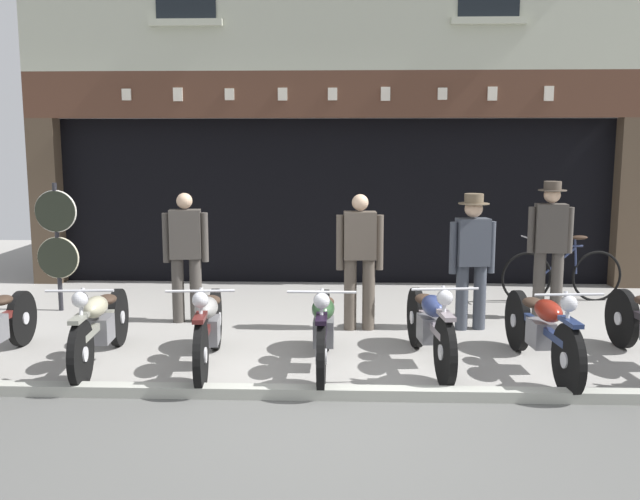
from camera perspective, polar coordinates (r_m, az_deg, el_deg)
ground at (r=5.44m, az=-0.07°, el=-16.10°), size 21.55×22.00×0.18m
shop_facade at (r=12.94m, az=1.28°, el=6.32°), size 9.85×4.42×6.27m
motorcycle_left at (r=7.51m, az=-17.22°, el=-5.73°), size 0.62×2.02×0.91m
motorcycle_center_left at (r=7.17m, az=-8.94°, el=-6.05°), size 0.62×1.99×0.93m
motorcycle_center at (r=7.03m, az=0.29°, el=-6.23°), size 0.62×1.98×0.93m
motorcycle_center_right at (r=7.25m, az=8.81°, el=-5.90°), size 0.62×1.96×0.93m
motorcycle_right at (r=7.31m, az=17.37°, el=-6.07°), size 0.62×2.07×0.93m
salesman_left at (r=8.96m, az=-10.72°, el=-0.12°), size 0.56×0.27×1.62m
shopkeeper_center at (r=8.45m, az=3.21°, el=-0.46°), size 0.56×0.25×1.63m
salesman_right at (r=8.64m, az=12.11°, el=-0.36°), size 0.55×0.36×1.64m
assistant_far_right at (r=9.42m, az=17.96°, el=0.57°), size 0.56×0.35×1.75m
tyre_sign_pole at (r=10.00m, az=-20.36°, el=1.04°), size 0.56×0.06×1.71m
advert_board_near at (r=11.57m, az=13.76°, el=5.43°), size 0.71×0.03×1.10m
leaning_bicycle at (r=10.60m, az=18.88°, el=-1.86°), size 1.75×0.50×0.96m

